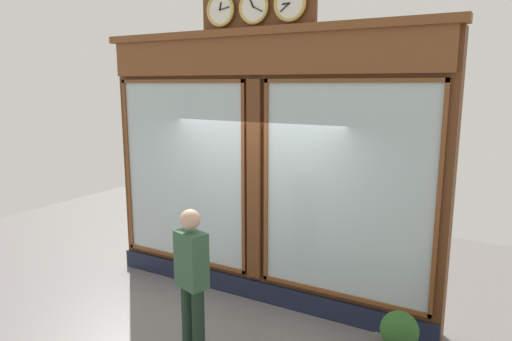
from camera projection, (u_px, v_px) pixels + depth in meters
shop_facade at (261, 167)px, 6.22m from camera, size 4.99×0.42×4.25m
pedestrian at (192, 277)px, 4.95m from camera, size 0.41×0.32×1.69m
planter_shrub at (399, 330)px, 4.38m from camera, size 0.37×0.37×0.37m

